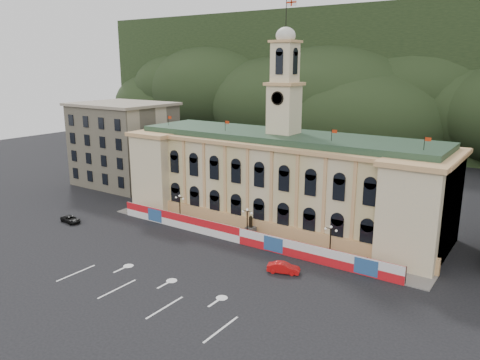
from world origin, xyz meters
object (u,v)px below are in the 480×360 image
Objects in this scene: lamp_center at (247,221)px; red_sedan at (283,268)px; statue at (251,231)px; black_suv at (71,219)px.

red_sedan is at bearing -34.60° from lamp_center.
statue reaches higher than red_sedan.
red_sedan reaches higher than black_suv.
statue is at bearing -61.88° from black_suv.
red_sedan is at bearing -78.48° from black_suv.
lamp_center is at bearing 36.58° from red_sedan.
statue is at bearing 90.00° from lamp_center.
black_suv is (-30.00, -11.63, -0.60)m from statue.
lamp_center is 13.18m from red_sedan.
lamp_center reaches higher than statue.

